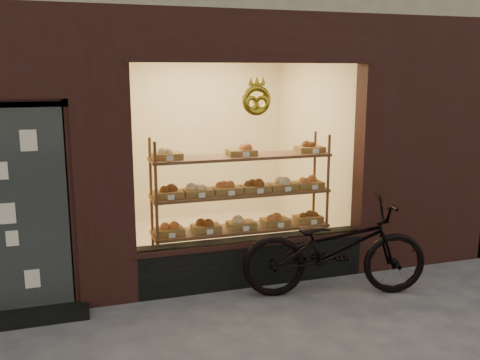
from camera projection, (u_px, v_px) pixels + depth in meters
name	position (u px, v px, depth m)	size (l,w,h in m)	color
display_shelf	(241.00, 205.00, 6.55)	(2.20, 0.45, 1.70)	brown
bicycle	(335.00, 248.00, 5.92)	(0.72, 2.05, 1.08)	black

